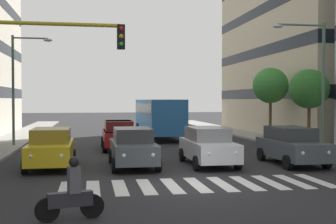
{
  "coord_description": "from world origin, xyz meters",
  "views": [
    {
      "loc": [
        3.67,
        14.84,
        2.96
      ],
      "look_at": [
        -0.1,
        -6.47,
        2.38
      ],
      "focal_mm": 46.88,
      "sensor_mm": 36.0,
      "label": 1
    }
  ],
  "objects": [
    {
      "name": "ground_plane",
      "position": [
        0.0,
        0.0,
        0.0
      ],
      "size": [
        180.0,
        180.0,
        0.0
      ],
      "primitive_type": "plane",
      "color": "#262628"
    },
    {
      "name": "car_3",
      "position": [
        5.38,
        -4.86,
        0.89
      ],
      "size": [
        2.02,
        4.44,
        1.72
      ],
      "color": "gold",
      "rests_on": "ground_plane"
    },
    {
      "name": "traffic_light_gantry",
      "position": [
        6.0,
        0.96,
        3.74
      ],
      "size": [
        4.94,
        0.36,
        5.5
      ],
      "color": "#AD991E",
      "rests_on": "ground_plane"
    },
    {
      "name": "bus_behind_traffic",
      "position": [
        -1.59,
        -19.25,
        1.86
      ],
      "size": [
        2.78,
        10.5,
        3.0
      ],
      "color": "#286BAD",
      "rests_on": "ground_plane"
    },
    {
      "name": "motorcycle_with_rider",
      "position": [
        4.14,
        3.85,
        0.65
      ],
      "size": [
        1.68,
        0.48,
        1.57
      ],
      "color": "black",
      "rests_on": "ground_plane"
    },
    {
      "name": "street_tree_2",
      "position": [
        -8.98,
        -14.66,
        3.99
      ],
      "size": [
        2.54,
        2.54,
        5.13
      ],
      "color": "#513823",
      "rests_on": "sidewalk_left"
    },
    {
      "name": "street_lamp_right",
      "position": [
        8.05,
        -13.9,
        4.32
      ],
      "size": [
        2.49,
        0.28,
        6.86
      ],
      "color": "#4C6B56",
      "rests_on": "sidewalk_right"
    },
    {
      "name": "car_row2_0",
      "position": [
        2.02,
        -11.52,
        0.89
      ],
      "size": [
        2.02,
        4.44,
        1.72
      ],
      "color": "maroon",
      "rests_on": "ground_plane"
    },
    {
      "name": "street_lamp_left",
      "position": [
        -7.95,
        -6.51,
        4.38
      ],
      "size": [
        2.94,
        0.28,
        6.88
      ],
      "color": "#4C6B56",
      "rests_on": "sidewalk_left"
    },
    {
      "name": "car_0",
      "position": [
        -5.45,
        -4.0,
        0.89
      ],
      "size": [
        2.02,
        4.44,
        1.72
      ],
      "color": "#474C51",
      "rests_on": "ground_plane"
    },
    {
      "name": "crosswalk_markings",
      "position": [
        0.0,
        0.0,
        0.0
      ],
      "size": [
        9.45,
        2.8,
        0.01
      ],
      "color": "silver",
      "rests_on": "ground_plane"
    },
    {
      "name": "car_2",
      "position": [
        1.82,
        -4.48,
        0.89
      ],
      "size": [
        2.02,
        4.44,
        1.72
      ],
      "color": "#474C51",
      "rests_on": "ground_plane"
    },
    {
      "name": "car_1",
      "position": [
        -1.59,
        -4.42,
        0.89
      ],
      "size": [
        2.02,
        4.44,
        1.72
      ],
      "color": "silver",
      "rests_on": "ground_plane"
    },
    {
      "name": "car_row2_1",
      "position": [
        1.97,
        -11.87,
        0.89
      ],
      "size": [
        2.02,
        4.44,
        1.72
      ],
      "color": "maroon",
      "rests_on": "ground_plane"
    },
    {
      "name": "street_tree_1",
      "position": [
        -9.2,
        -9.46,
        3.62
      ],
      "size": [
        2.37,
        2.37,
        4.67
      ],
      "color": "#513823",
      "rests_on": "sidewalk_left"
    }
  ]
}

